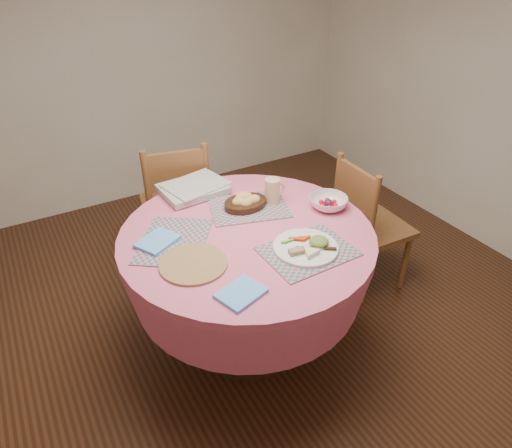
{
  "coord_description": "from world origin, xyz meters",
  "views": [
    {
      "loc": [
        -0.88,
        -1.6,
        1.97
      ],
      "look_at": [
        0.05,
        0.0,
        0.78
      ],
      "focal_mm": 32.0,
      "sensor_mm": 36.0,
      "label": 1
    }
  ],
  "objects_px": {
    "dining_table": "(247,264)",
    "dinner_plate": "(308,246)",
    "chair_back": "(177,204)",
    "latte_mug": "(273,190)",
    "chair_right": "(367,223)",
    "bread_bowl": "(245,201)",
    "wicker_trivet": "(193,264)",
    "fruit_bowl": "(328,203)"
  },
  "relations": [
    {
      "from": "dining_table",
      "to": "dinner_plate",
      "type": "xyz_separation_m",
      "value": [
        0.17,
        -0.27,
        0.22
      ]
    },
    {
      "from": "chair_back",
      "to": "dinner_plate",
      "type": "distance_m",
      "value": 1.18
    },
    {
      "from": "latte_mug",
      "to": "chair_right",
      "type": "bearing_deg",
      "value": -8.06
    },
    {
      "from": "dining_table",
      "to": "latte_mug",
      "type": "xyz_separation_m",
      "value": [
        0.26,
        0.18,
        0.27
      ]
    },
    {
      "from": "dinner_plate",
      "to": "bread_bowl",
      "type": "bearing_deg",
      "value": 97.25
    },
    {
      "from": "chair_right",
      "to": "latte_mug",
      "type": "xyz_separation_m",
      "value": [
        -0.63,
        0.09,
        0.36
      ]
    },
    {
      "from": "chair_right",
      "to": "dinner_plate",
      "type": "height_order",
      "value": "chair_right"
    },
    {
      "from": "wicker_trivet",
      "to": "fruit_bowl",
      "type": "xyz_separation_m",
      "value": [
        0.81,
        0.1,
        0.02
      ]
    },
    {
      "from": "wicker_trivet",
      "to": "latte_mug",
      "type": "bearing_deg",
      "value": 26.33
    },
    {
      "from": "chair_right",
      "to": "chair_back",
      "type": "bearing_deg",
      "value": 53.24
    },
    {
      "from": "bread_bowl",
      "to": "latte_mug",
      "type": "xyz_separation_m",
      "value": [
        0.15,
        -0.03,
        0.04
      ]
    },
    {
      "from": "latte_mug",
      "to": "wicker_trivet",
      "type": "bearing_deg",
      "value": -153.67
    },
    {
      "from": "bread_bowl",
      "to": "fruit_bowl",
      "type": "relative_size",
      "value": 1.11
    },
    {
      "from": "chair_right",
      "to": "fruit_bowl",
      "type": "xyz_separation_m",
      "value": [
        -0.41,
        -0.1,
        0.32
      ]
    },
    {
      "from": "dinner_plate",
      "to": "bread_bowl",
      "type": "xyz_separation_m",
      "value": [
        -0.06,
        0.47,
        0.02
      ]
    },
    {
      "from": "wicker_trivet",
      "to": "dining_table",
      "type": "bearing_deg",
      "value": 18.05
    },
    {
      "from": "bread_bowl",
      "to": "fruit_bowl",
      "type": "distance_m",
      "value": 0.43
    },
    {
      "from": "dinner_plate",
      "to": "chair_right",
      "type": "bearing_deg",
      "value": 26.27
    },
    {
      "from": "dining_table",
      "to": "wicker_trivet",
      "type": "height_order",
      "value": "wicker_trivet"
    },
    {
      "from": "wicker_trivet",
      "to": "bread_bowl",
      "type": "distance_m",
      "value": 0.54
    },
    {
      "from": "dinner_plate",
      "to": "chair_back",
      "type": "bearing_deg",
      "value": 100.56
    },
    {
      "from": "fruit_bowl",
      "to": "bread_bowl",
      "type": "bearing_deg",
      "value": 149.55
    },
    {
      "from": "wicker_trivet",
      "to": "chair_right",
      "type": "bearing_deg",
      "value": 9.29
    },
    {
      "from": "chair_back",
      "to": "dinner_plate",
      "type": "xyz_separation_m",
      "value": [
        0.21,
        -1.13,
        0.28
      ]
    },
    {
      "from": "dinner_plate",
      "to": "fruit_bowl",
      "type": "xyz_separation_m",
      "value": [
        0.31,
        0.25,
        0.01
      ]
    },
    {
      "from": "fruit_bowl",
      "to": "dining_table",
      "type": "bearing_deg",
      "value": 178.65
    },
    {
      "from": "wicker_trivet",
      "to": "fruit_bowl",
      "type": "relative_size",
      "value": 1.45
    },
    {
      "from": "dining_table",
      "to": "fruit_bowl",
      "type": "bearing_deg",
      "value": -1.35
    },
    {
      "from": "chair_right",
      "to": "bread_bowl",
      "type": "xyz_separation_m",
      "value": [
        -0.79,
        0.12,
        0.32
      ]
    },
    {
      "from": "chair_back",
      "to": "dinner_plate",
      "type": "height_order",
      "value": "chair_back"
    },
    {
      "from": "dining_table",
      "to": "chair_right",
      "type": "xyz_separation_m",
      "value": [
        0.89,
        0.09,
        -0.09
      ]
    },
    {
      "from": "fruit_bowl",
      "to": "chair_right",
      "type": "bearing_deg",
      "value": 14.17
    },
    {
      "from": "chair_back",
      "to": "fruit_bowl",
      "type": "distance_m",
      "value": 1.06
    },
    {
      "from": "latte_mug",
      "to": "chair_back",
      "type": "bearing_deg",
      "value": 114.02
    },
    {
      "from": "dinner_plate",
      "to": "fruit_bowl",
      "type": "height_order",
      "value": "fruit_bowl"
    },
    {
      "from": "chair_back",
      "to": "latte_mug",
      "type": "bearing_deg",
      "value": 125.87
    },
    {
      "from": "wicker_trivet",
      "to": "bread_bowl",
      "type": "height_order",
      "value": "bread_bowl"
    },
    {
      "from": "dining_table",
      "to": "bread_bowl",
      "type": "bearing_deg",
      "value": 63.03
    },
    {
      "from": "chair_back",
      "to": "fruit_bowl",
      "type": "xyz_separation_m",
      "value": [
        0.52,
        -0.87,
        0.29
      ]
    },
    {
      "from": "dinner_plate",
      "to": "fruit_bowl",
      "type": "relative_size",
      "value": 1.43
    },
    {
      "from": "wicker_trivet",
      "to": "latte_mug",
      "type": "height_order",
      "value": "latte_mug"
    },
    {
      "from": "dining_table",
      "to": "fruit_bowl",
      "type": "distance_m",
      "value": 0.53
    }
  ]
}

